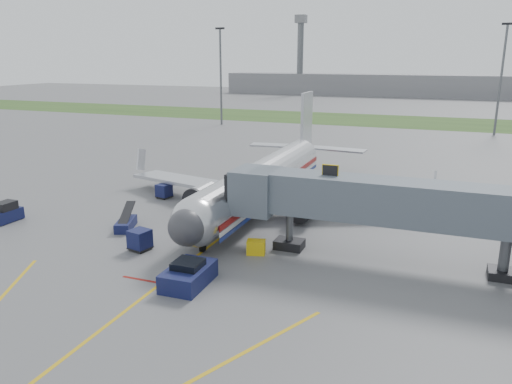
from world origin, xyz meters
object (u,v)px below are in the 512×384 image
(baggage_tug, at_px, (7,213))
(ramp_worker, at_px, (193,222))
(belt_loader, at_px, (126,223))
(airliner, at_px, (263,180))
(pushback_tug, at_px, (188,275))

(baggage_tug, height_order, ramp_worker, baggage_tug)
(belt_loader, bearing_deg, baggage_tug, -168.27)
(airliner, bearing_deg, baggage_tug, -146.29)
(pushback_tug, bearing_deg, ramp_worker, 116.64)
(belt_loader, distance_m, ramp_worker, 5.89)
(pushback_tug, height_order, baggage_tug, baggage_tug)
(pushback_tug, distance_m, ramp_worker, 10.66)
(airliner, distance_m, belt_loader, 14.07)
(pushback_tug, height_order, ramp_worker, pushback_tug)
(pushback_tug, relative_size, ramp_worker, 2.58)
(pushback_tug, relative_size, belt_loader, 1.03)
(ramp_worker, bearing_deg, pushback_tug, -110.87)
(airliner, bearing_deg, pushback_tug, -84.59)
(baggage_tug, bearing_deg, belt_loader, 11.73)
(airliner, xyz_separation_m, baggage_tug, (-19.77, -13.19, -1.82))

